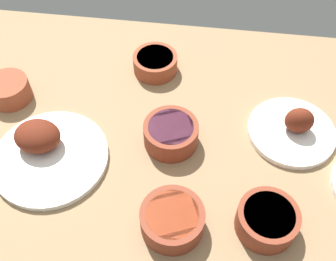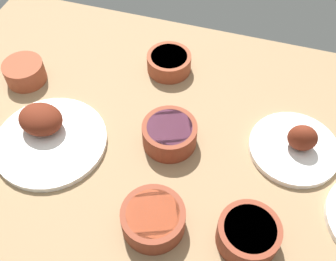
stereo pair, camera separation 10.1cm
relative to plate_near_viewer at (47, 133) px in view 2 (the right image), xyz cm
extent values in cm
cube|color=#937551|center=(28.77, 10.03, -4.29)|extent=(140.00, 90.00, 4.00)
cylinder|color=white|center=(1.25, -1.15, -1.49)|extent=(28.17, 28.17, 1.60)
ellipsoid|color=#602314|center=(-2.15, 1.97, 2.56)|extent=(11.27, 9.30, 7.06)
cylinder|color=white|center=(60.15, 14.77, -1.49)|extent=(22.33, 22.33, 1.60)
ellipsoid|color=#602314|center=(61.14, 15.20, 2.68)|extent=(7.12, 5.57, 7.33)
cylinder|color=brown|center=(21.93, 33.38, 0.32)|extent=(12.75, 12.75, 5.21)
cylinder|color=brown|center=(21.93, 33.38, 2.42)|extent=(10.46, 10.46, 1.00)
cylinder|color=brown|center=(-15.89, 17.34, 0.67)|extent=(11.30, 11.30, 5.93)
cylinder|color=#DBCC7A|center=(-15.89, 17.34, 3.14)|extent=(9.26, 9.26, 1.00)
cylinder|color=brown|center=(29.73, 8.21, 0.82)|extent=(13.66, 13.66, 6.23)
cylinder|color=#4C192D|center=(29.73, 8.21, 3.44)|extent=(11.20, 11.20, 1.00)
cylinder|color=brown|center=(32.96, -14.48, 0.66)|extent=(13.93, 13.93, 5.90)
cylinder|color=#9E3314|center=(32.96, -14.48, 3.11)|extent=(11.42, 11.42, 1.00)
cylinder|color=brown|center=(53.05, -11.95, 0.79)|extent=(13.24, 13.24, 6.17)
cylinder|color=#D6BC70|center=(53.05, -11.95, 3.38)|extent=(10.85, 10.85, 1.00)
camera|label=1|loc=(36.91, -51.04, 80.40)|focal=42.77mm
camera|label=2|loc=(46.82, -48.87, 80.40)|focal=42.77mm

